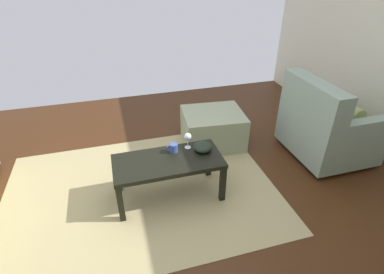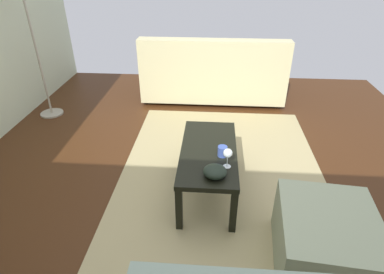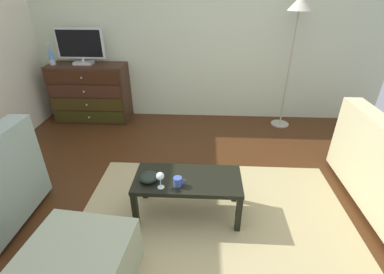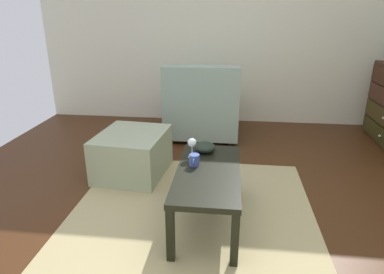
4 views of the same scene
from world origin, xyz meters
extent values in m
cube|color=#412310|center=(0.00, 0.00, -0.03)|extent=(5.80, 5.17, 0.05)
cube|color=beige|center=(0.00, 2.35, 1.30)|extent=(5.80, 0.12, 2.61)
cube|color=tan|center=(0.20, -0.20, 0.00)|extent=(2.60, 1.90, 0.01)
cube|color=#382316|center=(-1.77, 2.04, 0.46)|extent=(1.18, 0.45, 0.92)
cube|color=#2F2C0F|center=(-1.77, 1.81, 0.14)|extent=(1.12, 0.02, 0.19)
sphere|color=silver|center=(-1.77, 1.79, 0.14)|extent=(0.03, 0.03, 0.03)
cube|color=#372B0E|center=(-1.77, 1.81, 0.35)|extent=(1.12, 0.02, 0.19)
sphere|color=silver|center=(-1.77, 1.79, 0.35)|extent=(0.03, 0.03, 0.03)
cube|color=#3D2014|center=(-1.77, 1.81, 0.57)|extent=(1.12, 0.02, 0.19)
sphere|color=silver|center=(-1.77, 1.79, 0.57)|extent=(0.03, 0.03, 0.03)
cube|color=#361B0E|center=(-1.77, 1.81, 0.78)|extent=(1.12, 0.02, 0.19)
sphere|color=silver|center=(-1.77, 1.79, 0.78)|extent=(0.03, 0.03, 0.03)
cube|color=silver|center=(-1.81, 2.06, 0.94)|extent=(0.28, 0.18, 0.04)
cylinder|color=silver|center=(-1.81, 2.06, 0.98)|extent=(0.04, 0.04, 0.05)
cube|color=silver|center=(-1.81, 2.06, 1.23)|extent=(0.71, 0.05, 0.44)
cube|color=black|center=(-1.81, 2.04, 1.23)|extent=(0.66, 0.01, 0.39)
cylinder|color=#B7B7BC|center=(-2.26, 1.99, 0.96)|extent=(0.09, 0.09, 0.08)
cone|color=#4C8CE5|center=(-2.26, 1.99, 1.11)|extent=(0.08, 0.08, 0.22)
cylinder|color=#B7B7BC|center=(-2.26, 1.99, 1.23)|extent=(0.04, 0.04, 0.03)
cube|color=black|center=(-0.52, 0.13, 0.19)|extent=(0.05, 0.05, 0.38)
cube|color=black|center=(0.40, 0.13, 0.19)|extent=(0.05, 0.05, 0.38)
cube|color=black|center=(-0.52, -0.27, 0.19)|extent=(0.05, 0.05, 0.38)
cube|color=black|center=(0.40, -0.27, 0.19)|extent=(0.05, 0.05, 0.38)
cube|color=black|center=(-0.06, -0.07, 0.40)|extent=(0.98, 0.46, 0.04)
cylinder|color=silver|center=(-0.28, -0.22, 0.42)|extent=(0.06, 0.06, 0.00)
cylinder|color=silver|center=(-0.28, -0.22, 0.47)|extent=(0.01, 0.01, 0.09)
sphere|color=silver|center=(-0.28, -0.22, 0.54)|extent=(0.07, 0.07, 0.07)
cylinder|color=#3D55A4|center=(-0.14, -0.18, 0.46)|extent=(0.08, 0.08, 0.08)
torus|color=#3D55A4|center=(-0.09, -0.18, 0.47)|extent=(0.05, 0.01, 0.05)
ellipsoid|color=black|center=(-0.40, -0.12, 0.46)|extent=(0.17, 0.17, 0.08)
cylinder|color=#332319|center=(1.70, 0.80, 0.03)|extent=(0.05, 0.05, 0.05)
cube|color=beige|center=(2.05, 0.82, 0.55)|extent=(0.81, 0.12, 0.20)
cylinder|color=#332319|center=(-1.63, 0.09, 0.03)|extent=(0.05, 0.05, 0.05)
cube|color=#95A180|center=(-0.77, -0.85, 0.21)|extent=(0.75, 0.66, 0.41)
cylinder|color=#A59E8C|center=(1.30, 1.99, 0.01)|extent=(0.28, 0.28, 0.02)
cylinder|color=#A59E8C|center=(1.30, 1.99, 0.85)|extent=(0.02, 0.02, 1.67)
cone|color=beige|center=(1.30, 1.99, 1.78)|extent=(0.32, 0.32, 0.18)
camera|label=1|loc=(0.34, 2.08, 1.98)|focal=27.80mm
camera|label=2|loc=(-2.25, -0.10, 1.83)|focal=29.64mm
camera|label=3|loc=(0.09, -2.07, 1.94)|focal=25.42mm
camera|label=4|loc=(2.15, 0.07, 1.50)|focal=31.90mm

